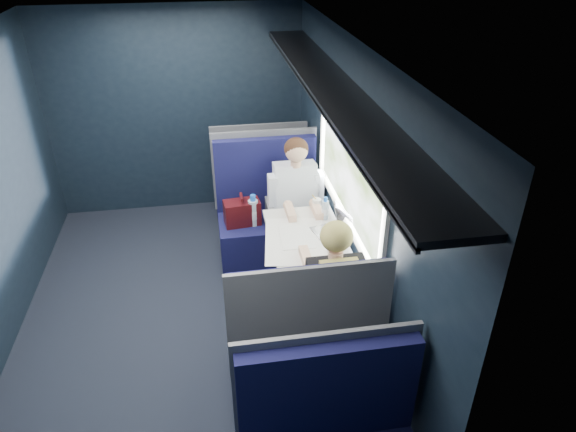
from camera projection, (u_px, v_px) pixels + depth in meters
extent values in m
cube|color=black|center=(187.00, 319.00, 4.48)|extent=(2.80, 4.20, 0.01)
cube|color=black|center=(356.00, 189.00, 4.11)|extent=(0.10, 4.20, 2.30)
cube|color=black|center=(177.00, 112.00, 5.74)|extent=(2.80, 0.10, 2.30)
cube|color=silver|center=(150.00, 40.00, 3.30)|extent=(2.80, 4.20, 0.10)
cube|color=beige|center=(352.00, 118.00, 3.80)|extent=(0.03, 1.84, 0.07)
cube|color=beige|center=(345.00, 217.00, 4.23)|extent=(0.03, 1.84, 0.07)
cube|color=beige|center=(385.00, 229.00, 3.26)|extent=(0.03, 0.07, 0.78)
cube|color=beige|center=(323.00, 130.00, 4.77)|extent=(0.03, 0.07, 0.78)
cube|color=black|center=(332.00, 88.00, 3.66)|extent=(0.36, 4.10, 0.04)
cube|color=black|center=(309.00, 92.00, 3.64)|extent=(0.02, 4.10, 0.03)
cube|color=red|center=(353.00, 99.00, 3.73)|extent=(0.01, 0.10, 0.12)
cylinder|color=#54565E|center=(286.00, 276.00, 4.43)|extent=(0.08, 0.08, 0.70)
cube|color=silver|center=(307.00, 238.00, 4.27)|extent=(0.62, 1.00, 0.04)
cube|color=#0C0B34|center=(270.00, 240.00, 5.15)|extent=(1.00, 0.50, 0.45)
cube|color=#0C0B34|center=(265.00, 174.00, 5.11)|extent=(1.00, 0.10, 0.75)
cube|color=#54565E|center=(265.00, 169.00, 5.14)|extent=(1.04, 0.03, 0.82)
cube|color=#54565E|center=(271.00, 215.00, 4.95)|extent=(0.06, 0.40, 0.20)
cube|color=#430E12|center=(242.00, 213.00, 4.94)|extent=(0.36, 0.22, 0.24)
cylinder|color=#430E12|center=(241.00, 197.00, 4.86)|extent=(0.05, 0.14, 0.03)
cylinder|color=silver|center=(253.00, 213.00, 4.92)|extent=(0.10, 0.10, 0.26)
cylinder|color=blue|center=(253.00, 198.00, 4.84)|extent=(0.05, 0.05, 0.06)
cube|color=#0C0B34|center=(298.00, 352.00, 3.82)|extent=(1.00, 0.50, 0.45)
cube|color=#0C0B34|center=(308.00, 318.00, 3.27)|extent=(1.00, 0.10, 0.75)
cube|color=#54565E|center=(310.00, 320.00, 3.21)|extent=(1.04, 0.03, 0.82)
cube|color=#54565E|center=(298.00, 314.00, 3.70)|extent=(0.06, 0.40, 0.20)
cube|color=#0C0B34|center=(258.00, 191.00, 6.09)|extent=(1.00, 0.40, 0.45)
cube|color=#0C0B34|center=(259.00, 156.00, 5.61)|extent=(1.00, 0.10, 0.66)
cube|color=#54565E|center=(260.00, 156.00, 5.55)|extent=(1.04, 0.03, 0.72)
cube|color=#0C0B34|center=(328.00, 392.00, 2.81)|extent=(1.00, 0.10, 0.66)
cube|color=#54565E|center=(326.00, 381.00, 2.85)|extent=(1.04, 0.03, 0.72)
cube|color=black|center=(298.00, 219.00, 4.92)|extent=(0.36, 0.44, 0.16)
cube|color=black|center=(301.00, 257.00, 4.90)|extent=(0.32, 0.12, 0.45)
cube|color=white|center=(295.00, 188.00, 4.93)|extent=(0.40, 0.29, 0.53)
cylinder|color=#D8A88C|center=(296.00, 163.00, 4.75)|extent=(0.10, 0.10, 0.06)
sphere|color=#D8A88C|center=(296.00, 151.00, 4.67)|extent=(0.21, 0.21, 0.21)
sphere|color=#382114|center=(296.00, 149.00, 4.67)|extent=(0.22, 0.22, 0.22)
cube|color=white|center=(273.00, 192.00, 4.86)|extent=(0.09, 0.12, 0.34)
cube|color=white|center=(318.00, 188.00, 4.92)|extent=(0.09, 0.12, 0.34)
cube|color=black|center=(328.00, 305.00, 3.82)|extent=(0.36, 0.44, 0.16)
cube|color=black|center=(321.00, 318.00, 4.15)|extent=(0.32, 0.12, 0.45)
cube|color=black|center=(335.00, 292.00, 3.56)|extent=(0.40, 0.29, 0.53)
cylinder|color=#D8A88C|center=(336.00, 255.00, 3.46)|extent=(0.10, 0.10, 0.06)
sphere|color=#D8A88C|center=(336.00, 237.00, 3.41)|extent=(0.21, 0.21, 0.21)
sphere|color=tan|center=(337.00, 236.00, 3.38)|extent=(0.22, 0.22, 0.22)
cube|color=black|center=(303.00, 291.00, 3.57)|extent=(0.09, 0.12, 0.34)
cube|color=black|center=(364.00, 285.00, 3.63)|extent=(0.09, 0.12, 0.34)
cube|color=tan|center=(338.00, 283.00, 3.45)|extent=(0.26, 0.07, 0.36)
cube|color=white|center=(295.00, 241.00, 4.20)|extent=(0.58, 0.77, 0.01)
cube|color=silver|center=(331.00, 234.00, 4.27)|extent=(0.31, 0.37, 0.02)
cube|color=silver|center=(345.00, 220.00, 4.23)|extent=(0.09, 0.32, 0.22)
cube|color=black|center=(344.00, 220.00, 4.23)|extent=(0.07, 0.27, 0.18)
cylinder|color=silver|center=(325.00, 210.00, 4.46)|extent=(0.06, 0.06, 0.17)
cylinder|color=blue|center=(326.00, 199.00, 4.41)|extent=(0.03, 0.03, 0.04)
cylinder|color=white|center=(317.00, 204.00, 4.63)|extent=(0.08, 0.08, 0.10)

